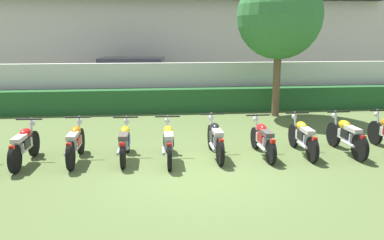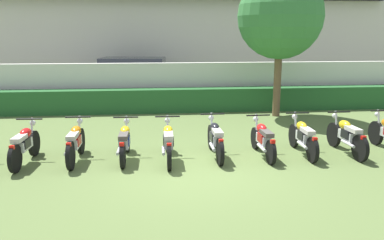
# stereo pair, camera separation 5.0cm
# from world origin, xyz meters

# --- Properties ---
(ground) EXTENTS (60.00, 60.00, 0.00)m
(ground) POSITION_xyz_m (0.00, 0.00, 0.00)
(ground) COLOR #566B38
(building) EXTENTS (24.84, 6.50, 8.78)m
(building) POSITION_xyz_m (0.00, 14.33, 4.39)
(building) COLOR beige
(building) RESTS_ON ground
(compound_wall) EXTENTS (23.60, 0.30, 1.80)m
(compound_wall) POSITION_xyz_m (0.00, 7.45, 0.90)
(compound_wall) COLOR silver
(compound_wall) RESTS_ON ground
(hedge_row) EXTENTS (18.88, 0.70, 0.88)m
(hedge_row) POSITION_xyz_m (0.00, 6.75, 0.44)
(hedge_row) COLOR #235628
(hedge_row) RESTS_ON ground
(parked_car) EXTENTS (4.69, 2.50, 1.89)m
(parked_car) POSITION_xyz_m (-1.59, 9.40, 0.94)
(parked_car) COLOR silver
(parked_car) RESTS_ON ground
(tree_near_inspector) EXTENTS (2.95, 2.95, 4.97)m
(tree_near_inspector) POSITION_xyz_m (3.50, 5.60, 3.48)
(tree_near_inspector) COLOR brown
(tree_near_inspector) RESTS_ON ground
(motorcycle_in_row_1) EXTENTS (0.60, 1.83, 0.97)m
(motorcycle_in_row_1) POSITION_xyz_m (-3.86, 0.95, 0.45)
(motorcycle_in_row_1) COLOR black
(motorcycle_in_row_1) RESTS_ON ground
(motorcycle_in_row_2) EXTENTS (0.60, 1.85, 0.98)m
(motorcycle_in_row_2) POSITION_xyz_m (-2.74, 1.01, 0.46)
(motorcycle_in_row_2) COLOR black
(motorcycle_in_row_2) RESTS_ON ground
(motorcycle_in_row_3) EXTENTS (0.60, 1.80, 0.94)m
(motorcycle_in_row_3) POSITION_xyz_m (-1.61, 1.03, 0.44)
(motorcycle_in_row_3) COLOR black
(motorcycle_in_row_3) RESTS_ON ground
(motorcycle_in_row_4) EXTENTS (0.60, 1.95, 0.97)m
(motorcycle_in_row_4) POSITION_xyz_m (-0.60, 0.85, 0.45)
(motorcycle_in_row_4) COLOR black
(motorcycle_in_row_4) RESTS_ON ground
(motorcycle_in_row_5) EXTENTS (0.60, 1.93, 0.97)m
(motorcycle_in_row_5) POSITION_xyz_m (0.54, 1.03, 0.45)
(motorcycle_in_row_5) COLOR black
(motorcycle_in_row_5) RESTS_ON ground
(motorcycle_in_row_6) EXTENTS (0.60, 1.81, 0.94)m
(motorcycle_in_row_6) POSITION_xyz_m (1.69, 0.95, 0.44)
(motorcycle_in_row_6) COLOR black
(motorcycle_in_row_6) RESTS_ON ground
(motorcycle_in_row_7) EXTENTS (0.60, 1.90, 0.96)m
(motorcycle_in_row_7) POSITION_xyz_m (2.71, 0.99, 0.45)
(motorcycle_in_row_7) COLOR black
(motorcycle_in_row_7) RESTS_ON ground
(motorcycle_in_row_8) EXTENTS (0.60, 1.91, 0.98)m
(motorcycle_in_row_8) POSITION_xyz_m (3.80, 0.94, 0.46)
(motorcycle_in_row_8) COLOR black
(motorcycle_in_row_8) RESTS_ON ground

